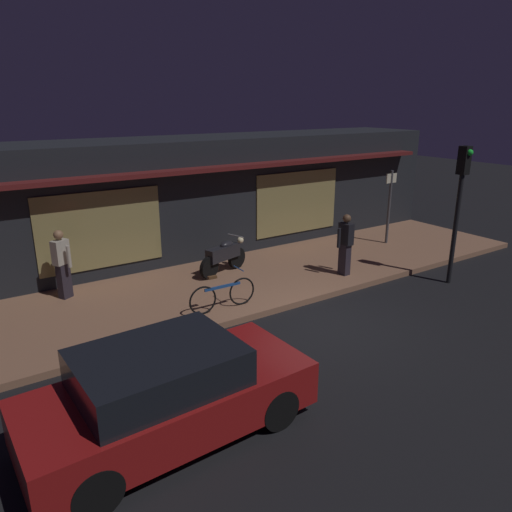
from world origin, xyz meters
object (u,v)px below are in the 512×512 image
person_photographer (62,263)px  sign_post (389,203)px  traffic_light_pole (460,191)px  parked_car_near (167,393)px  bicycle_parked (223,295)px  person_bystander (345,243)px  motorcycle (224,255)px

person_photographer → sign_post: sign_post is taller
traffic_light_pole → parked_car_near: bearing=-169.6°
sign_post → traffic_light_pole: 3.55m
bicycle_parked → person_bystander: (3.90, 0.20, 0.52)m
bicycle_parked → sign_post: 7.48m
bicycle_parked → person_photographer: person_photographer is taller
person_photographer → person_bystander: (6.70, -2.50, 0.00)m
sign_post → parked_car_near: (-9.93, -4.83, -0.81)m
person_photographer → bicycle_parked: bearing=-44.0°
person_bystander → traffic_light_pole: traffic_light_pole is taller
person_bystander → motorcycle: bearing=144.1°
person_bystander → traffic_light_pole: bearing=-38.7°
traffic_light_pole → bicycle_parked: bearing=165.7°
person_bystander → traffic_light_pole: 3.15m
bicycle_parked → person_bystander: bearing=2.9°
person_photographer → sign_post: 10.08m
motorcycle → bicycle_parked: bearing=-120.8°
bicycle_parked → person_bystander: person_bystander is taller
person_photographer → parked_car_near: (0.08, -5.86, -0.32)m
motorcycle → person_photographer: bearing=171.8°
sign_post → bicycle_parked: bearing=-167.0°
parked_car_near → person_bystander: bearing=26.9°
motorcycle → traffic_light_pole: 6.33m
motorcycle → person_bystander: 3.29m
motorcycle → person_photographer: (-4.05, 0.58, 0.38)m
person_bystander → bicycle_parked: bearing=-177.1°
motorcycle → sign_post: 6.04m
person_photographer → parked_car_near: person_photographer is taller
bicycle_parked → person_photographer: (-2.79, 2.69, 0.52)m
person_photographer → traffic_light_pole: traffic_light_pole is taller
traffic_light_pole → parked_car_near: (-8.80, -1.61, -1.77)m
motorcycle → person_photographer: size_ratio=0.99×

